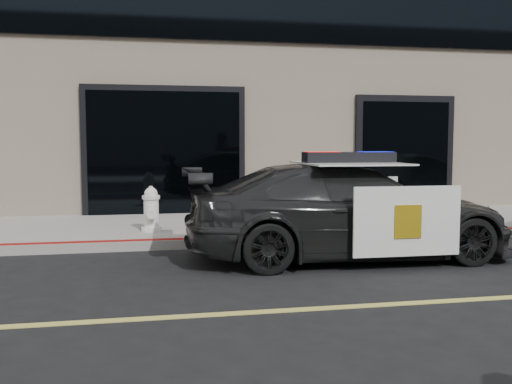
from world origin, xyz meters
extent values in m
plane|color=black|center=(0.00, 0.00, 0.00)|extent=(120.00, 120.00, 0.00)
cube|color=gray|center=(0.00, 5.25, 0.07)|extent=(60.00, 3.50, 0.15)
imported|color=black|center=(1.44, 2.36, 0.68)|extent=(2.07, 4.78, 1.37)
cube|color=white|center=(1.88, 1.37, 0.66)|extent=(1.46, 0.06, 0.91)
cube|color=white|center=(1.91, 3.33, 0.66)|extent=(1.46, 0.06, 0.91)
cube|color=white|center=(1.44, 2.36, 1.38)|extent=(1.39, 1.66, 0.02)
cube|color=gold|center=(1.88, 1.34, 0.66)|extent=(0.36, 0.02, 0.43)
cube|color=black|center=(1.44, 2.36, 1.46)|extent=(1.32, 0.36, 0.16)
cube|color=red|center=(1.04, 2.36, 1.47)|extent=(0.46, 0.30, 0.15)
cube|color=#0C19CC|center=(1.84, 2.35, 1.47)|extent=(0.46, 0.30, 0.15)
cylinder|color=white|center=(-1.33, 4.48, 0.19)|extent=(0.35, 0.35, 0.08)
cylinder|color=white|center=(-1.33, 4.48, 0.47)|extent=(0.25, 0.25, 0.49)
cylinder|color=white|center=(-1.33, 4.48, 0.74)|extent=(0.30, 0.30, 0.06)
sphere|color=white|center=(-1.33, 4.48, 0.80)|extent=(0.23, 0.23, 0.23)
cylinder|color=white|center=(-1.33, 4.48, 0.89)|extent=(0.07, 0.07, 0.07)
cylinder|color=white|center=(-1.33, 4.65, 0.54)|extent=(0.13, 0.12, 0.13)
cylinder|color=white|center=(-1.33, 4.32, 0.54)|extent=(0.13, 0.12, 0.13)
cylinder|color=white|center=(-1.33, 4.29, 0.47)|extent=(0.17, 0.14, 0.17)
camera|label=1|loc=(-1.44, -5.40, 1.68)|focal=40.00mm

